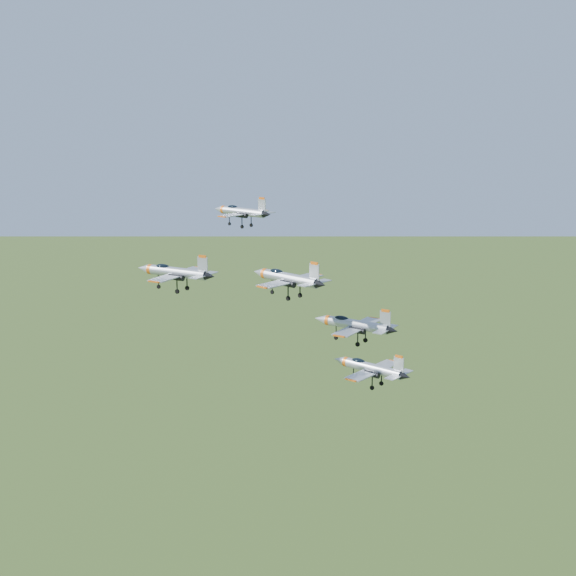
% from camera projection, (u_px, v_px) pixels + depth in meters
% --- Properties ---
extents(jet_lead, '(11.65, 9.87, 3.15)m').
position_uv_depth(jet_lead, '(241.00, 211.00, 124.39)').
color(jet_lead, '#A6ABB2').
extents(jet_left_high, '(13.50, 11.53, 3.70)m').
position_uv_depth(jet_left_high, '(287.00, 278.00, 112.85)').
color(jet_left_high, '#A6ABB2').
extents(jet_right_high, '(11.17, 9.24, 2.99)m').
position_uv_depth(jet_right_high, '(174.00, 272.00, 94.98)').
color(jet_right_high, '#A6ABB2').
extents(jet_left_low, '(13.25, 11.06, 3.54)m').
position_uv_depth(jet_left_low, '(354.00, 324.00, 112.95)').
color(jet_left_low, '#A6ABB2').
extents(jet_right_low, '(11.24, 9.54, 3.05)m').
position_uv_depth(jet_right_low, '(370.00, 367.00, 98.99)').
color(jet_right_low, '#A6ABB2').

